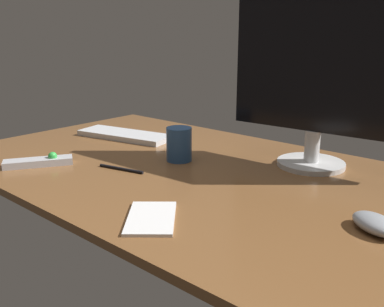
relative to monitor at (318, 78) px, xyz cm
name	(u,v)px	position (x,y,z in cm)	size (l,w,h in cm)	color
desk	(186,170)	(-25.91, -23.88, -25.67)	(140.00, 84.00, 2.00)	brown
monitor	(318,78)	(0.00, 0.00, 0.00)	(48.81, 18.77, 47.12)	silver
keyboard	(125,135)	(-65.09, -12.85, -23.73)	(34.41, 11.48, 1.86)	silver
computer_mouse	(376,224)	(27.74, -29.84, -23.10)	(10.52, 6.53, 3.14)	#999EA5
media_remote	(39,162)	(-58.14, -49.99, -23.57)	(13.94, 18.40, 3.63)	#B7B7BC
coffee_mug	(179,144)	(-31.54, -20.51, -19.73)	(7.41, 7.41, 9.88)	#28518C
notepad	(151,218)	(-8.17, -54.17, -24.33)	(15.57, 9.46, 0.67)	white
pen	(121,169)	(-37.37, -37.62, -24.27)	(0.79, 0.79, 14.30)	black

